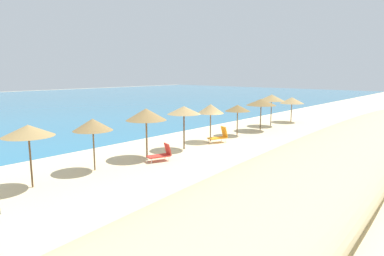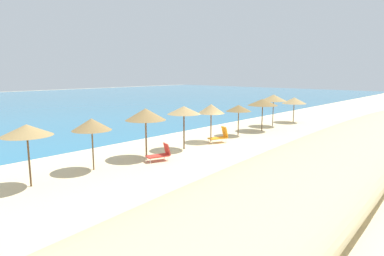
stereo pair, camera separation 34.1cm
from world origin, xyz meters
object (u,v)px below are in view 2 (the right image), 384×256
at_px(beach_umbrella_9, 294,101).
at_px(beach_umbrella_3, 146,114).
at_px(beach_umbrella_1, 27,130).
at_px(beach_umbrella_7, 263,102).
at_px(beach_umbrella_5, 211,109).
at_px(lounge_chair_0, 160,154).
at_px(beach_umbrella_2, 92,124).
at_px(beach_umbrella_6, 239,108).
at_px(beach_umbrella_4, 184,110).
at_px(lounge_chair_1, 220,136).
at_px(beach_umbrella_8, 274,98).

bearing_deg(beach_umbrella_9, beach_umbrella_3, 179.67).
distance_m(beach_umbrella_1, beach_umbrella_7, 19.40).
bearing_deg(beach_umbrella_5, lounge_chair_0, -168.42).
distance_m(beach_umbrella_3, lounge_chair_0, 2.44).
xyz_separation_m(beach_umbrella_2, beach_umbrella_5, (9.63, -0.00, 0.01)).
bearing_deg(beach_umbrella_9, lounge_chair_0, -176.88).
relative_size(beach_umbrella_1, beach_umbrella_6, 1.14).
bearing_deg(beach_umbrella_7, beach_umbrella_3, 178.74).
bearing_deg(beach_umbrella_6, beach_umbrella_9, -0.64).
distance_m(beach_umbrella_4, lounge_chair_1, 3.80).
bearing_deg(beach_umbrella_3, lounge_chair_0, -87.37).
height_order(beach_umbrella_9, lounge_chair_0, beach_umbrella_9).
xyz_separation_m(beach_umbrella_8, lounge_chair_0, (-15.54, -1.42, -2.21)).
bearing_deg(beach_umbrella_8, beach_umbrella_9, -6.19).
distance_m(beach_umbrella_6, beach_umbrella_9, 9.61).
height_order(beach_umbrella_2, lounge_chair_0, beach_umbrella_2).
relative_size(beach_umbrella_4, lounge_chair_1, 1.87).
distance_m(beach_umbrella_5, beach_umbrella_9, 12.94).
distance_m(beach_umbrella_7, lounge_chair_1, 6.74).
bearing_deg(beach_umbrella_4, beach_umbrella_7, -0.99).
bearing_deg(lounge_chair_1, beach_umbrella_3, 106.67).
bearing_deg(beach_umbrella_8, beach_umbrella_4, -178.24).
xyz_separation_m(beach_umbrella_3, beach_umbrella_7, (12.69, -0.28, -0.12)).
distance_m(beach_umbrella_4, lounge_chair_0, 3.87).
height_order(beach_umbrella_4, beach_umbrella_5, beach_umbrella_4).
xyz_separation_m(beach_umbrella_3, beach_umbrella_8, (15.59, 0.27, 0.06)).
distance_m(beach_umbrella_5, lounge_chair_1, 2.04).
height_order(beach_umbrella_1, lounge_chair_1, beach_umbrella_1).
height_order(beach_umbrella_7, beach_umbrella_9, beach_umbrella_7).
bearing_deg(beach_umbrella_8, beach_umbrella_7, -169.29).
relative_size(beach_umbrella_8, lounge_chair_1, 1.94).
relative_size(beach_umbrella_3, beach_umbrella_8, 1.00).
relative_size(beach_umbrella_7, beach_umbrella_9, 1.10).
bearing_deg(lounge_chair_0, beach_umbrella_6, -62.86).
height_order(beach_umbrella_4, beach_umbrella_9, beach_umbrella_4).
distance_m(beach_umbrella_1, beach_umbrella_9, 25.82).
height_order(beach_umbrella_1, beach_umbrella_6, beach_umbrella_1).
bearing_deg(lounge_chair_1, beach_umbrella_7, -64.09).
distance_m(beach_umbrella_2, beach_umbrella_8, 19.05).
bearing_deg(beach_umbrella_5, beach_umbrella_6, -1.84).
bearing_deg(beach_umbrella_1, beach_umbrella_2, 3.56).
relative_size(beach_umbrella_1, beach_umbrella_3, 0.95).
relative_size(beach_umbrella_4, lounge_chair_0, 1.94).
relative_size(beach_umbrella_6, beach_umbrella_7, 0.89).
bearing_deg(lounge_chair_1, beach_umbrella_4, 102.92).
relative_size(beach_umbrella_3, beach_umbrella_4, 1.04).
distance_m(beach_umbrella_1, beach_umbrella_5, 12.88).
xyz_separation_m(beach_umbrella_4, lounge_chair_0, (-3.05, -1.04, -2.13)).
bearing_deg(beach_umbrella_5, beach_umbrella_2, 180.00).
bearing_deg(beach_umbrella_9, beach_umbrella_8, 173.81).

